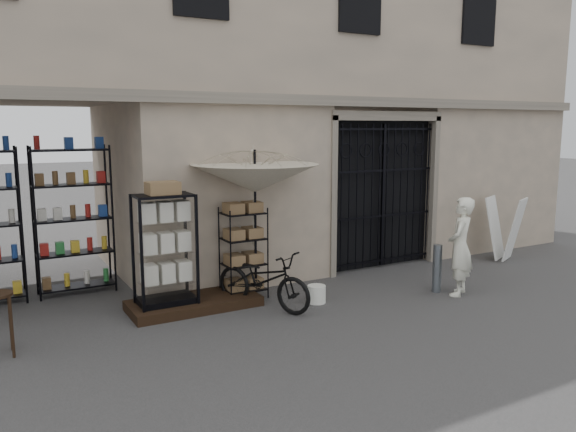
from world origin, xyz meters
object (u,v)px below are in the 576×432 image
display_cabinet (165,255)px  bicycle (263,308)px  white_bucket (317,294)px  easel_sign (505,228)px  wire_rack (243,254)px  market_umbrella (255,170)px  shopkeeper (458,294)px  steel_bollard (437,268)px

display_cabinet → bicycle: size_ratio=1.04×
display_cabinet → white_bucket: bearing=-30.4°
display_cabinet → easel_sign: size_ratio=1.38×
wire_rack → easel_sign: 5.91m
white_bucket → easel_sign: easel_sign is taller
display_cabinet → market_umbrella: size_ratio=0.62×
display_cabinet → shopkeeper: display_cabinet is taller
easel_sign → shopkeeper: bearing=-178.8°
steel_bollard → shopkeeper: bearing=-55.3°
bicycle → easel_sign: bearing=-23.7°
market_umbrella → steel_bollard: bearing=-23.9°
wire_rack → market_umbrella: bearing=-30.2°
market_umbrella → shopkeeper: market_umbrella is taller
display_cabinet → white_bucket: 2.47m
market_umbrella → wire_rack: bearing=151.2°
shopkeeper → easel_sign: (2.70, 1.32, 0.68)m
display_cabinet → white_bucket: (2.24, -0.71, -0.76)m
market_umbrella → white_bucket: 2.22m
display_cabinet → bicycle: display_cabinet is taller
display_cabinet → white_bucket: display_cabinet is taller
steel_bollard → shopkeeper: size_ratio=0.50×
steel_bollard → easel_sign: 3.09m
display_cabinet → shopkeeper: size_ratio=1.09×
white_bucket → bicycle: bearing=167.8°
shopkeeper → bicycle: bearing=-50.7°
wire_rack → bicycle: (0.03, -0.65, -0.74)m
market_umbrella → bicycle: 2.18m
market_umbrella → shopkeeper: bearing=-27.1°
market_umbrella → white_bucket: (0.72, -0.74, -1.96)m
bicycle → shopkeeper: (3.18, -0.99, 0.00)m
display_cabinet → wire_rack: bearing=-7.2°
market_umbrella → steel_bollard: size_ratio=3.56×
shopkeeper → easel_sign: 3.08m
display_cabinet → wire_rack: (1.35, 0.13, -0.16)m
steel_bollard → shopkeeper: (0.21, -0.30, -0.41)m
shopkeeper → easel_sign: bearing=172.7°
wire_rack → steel_bollard: size_ratio=1.83×
display_cabinet → steel_bollard: (4.35, -1.21, -0.49)m
market_umbrella → bicycle: size_ratio=1.69×
wire_rack → white_bucket: (0.89, -0.84, -0.60)m
display_cabinet → shopkeeper: bearing=-31.2°
wire_rack → steel_bollard: 3.30m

